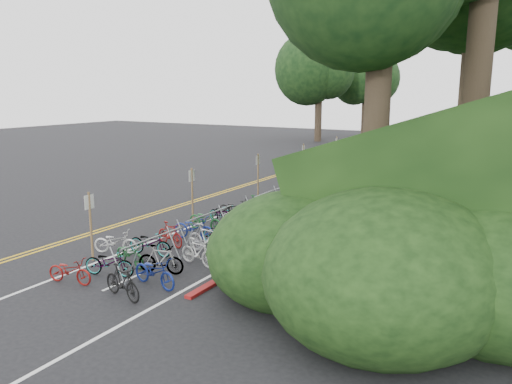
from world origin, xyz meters
The scene contains 9 objects.
ground centered at (0.00, 0.00, 0.00)m, with size 120.00×120.00×0.00m, color black.
road_markings centered at (0.63, 10.10, 0.00)m, with size 7.47×80.00×0.01m.
red_curb centered at (5.70, 12.00, 0.05)m, with size 0.25×28.00×0.10m, color maroon.
bike_rack_front centered at (3.40, -0.81, 0.87)m, with size 1.16×2.90×1.21m.
bike_racks_rest centered at (3.00, 13.00, 0.85)m, with size 1.14×23.00×1.17m.
signpost_near centered at (0.72, -1.00, 1.42)m, with size 0.08×0.40×2.48m.
signposts_rest centered at (0.60, 14.00, 1.43)m, with size 0.08×18.40×2.50m.
bike_front centered at (0.80, 0.03, 0.43)m, with size 1.64×0.57×0.86m, color beige.
bike_valet centered at (2.98, 2.80, 0.48)m, with size 3.33×13.65×1.10m.
Camera 1 is at (14.15, -12.69, 5.92)m, focal length 35.00 mm.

